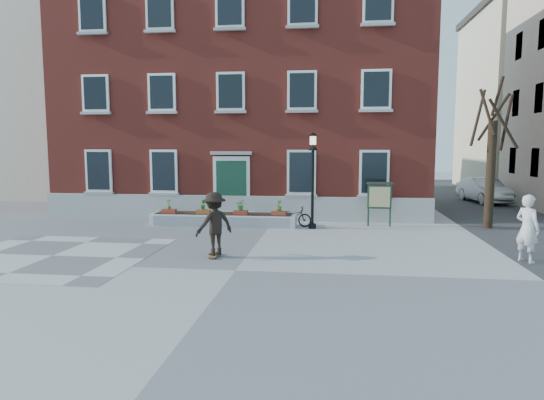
# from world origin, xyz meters

# --- Properties ---
(ground) EXTENTS (100.00, 100.00, 0.00)m
(ground) POSITION_xyz_m (0.00, 0.00, 0.00)
(ground) COLOR #979799
(ground) RESTS_ON ground
(checker_patch) EXTENTS (6.00, 6.00, 0.01)m
(checker_patch) POSITION_xyz_m (-6.00, 1.00, 0.01)
(checker_patch) COLOR #5F5F62
(checker_patch) RESTS_ON ground
(distant_building) EXTENTS (10.00, 12.00, 13.00)m
(distant_building) POSITION_xyz_m (-18.00, 20.00, 6.50)
(distant_building) COLOR beige
(distant_building) RESTS_ON ground
(bicycle) EXTENTS (1.69, 0.74, 0.86)m
(bicycle) POSITION_xyz_m (0.92, 7.36, 0.43)
(bicycle) COLOR black
(bicycle) RESTS_ON ground
(parked_car) EXTENTS (2.28, 4.62, 1.46)m
(parked_car) POSITION_xyz_m (11.49, 17.15, 0.73)
(parked_car) COLOR #AFB1B4
(parked_car) RESTS_ON ground
(bystander) EXTENTS (0.81, 0.87, 2.00)m
(bystander) POSITION_xyz_m (8.29, 2.04, 1.00)
(bystander) COLOR silver
(bystander) RESTS_ON ground
(brick_building) EXTENTS (18.40, 10.85, 12.60)m
(brick_building) POSITION_xyz_m (-2.00, 13.98, 6.30)
(brick_building) COLOR #973429
(brick_building) RESTS_ON ground
(planter_assembly) EXTENTS (6.20, 1.12, 1.15)m
(planter_assembly) POSITION_xyz_m (-1.99, 7.18, 0.31)
(planter_assembly) COLOR silver
(planter_assembly) RESTS_ON ground
(bare_tree) EXTENTS (1.83, 1.83, 6.16)m
(bare_tree) POSITION_xyz_m (9.01, 8.01, 2.79)
(bare_tree) COLOR #302315
(bare_tree) RESTS_ON ground
(lamp_post) EXTENTS (0.40, 0.40, 3.93)m
(lamp_post) POSITION_xyz_m (1.79, 6.97, 2.54)
(lamp_post) COLOR black
(lamp_post) RESTS_ON ground
(notice_board) EXTENTS (1.10, 0.16, 1.87)m
(notice_board) POSITION_xyz_m (4.56, 7.85, 1.26)
(notice_board) COLOR #172E1F
(notice_board) RESTS_ON ground
(skateboarder) EXTENTS (1.39, 1.39, 2.00)m
(skateboarder) POSITION_xyz_m (-0.96, 1.52, 1.04)
(skateboarder) COLOR brown
(skateboarder) RESTS_ON ground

